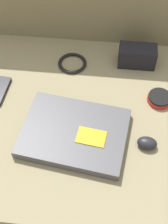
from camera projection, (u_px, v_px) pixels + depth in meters
name	position (u px, v px, depth m)	size (l,w,h in m)	color
ground_plane	(84.00, 137.00, 1.17)	(8.00, 8.00, 0.00)	#7A6651
couch_seat	(84.00, 127.00, 1.11)	(1.08, 0.75, 0.14)	#847A5B
couch_backrest	(96.00, 0.00, 1.24)	(1.08, 0.20, 0.53)	#756B4C
laptop	(75.00, 133.00, 1.00)	(0.36, 0.29, 0.03)	#47474C
computer_mouse	(147.00, 143.00, 0.97)	(0.07, 0.05, 0.03)	black
speaker_puck	(159.00, 98.00, 1.08)	(0.08, 0.08, 0.02)	red
camera_pouch	(137.00, 56.00, 1.17)	(0.14, 0.07, 0.08)	black
cable_coil	(72.00, 63.00, 1.19)	(0.11, 0.11, 0.01)	black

